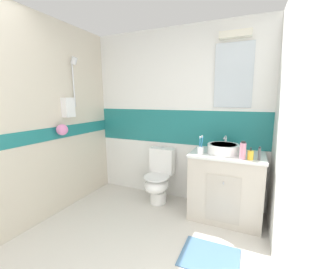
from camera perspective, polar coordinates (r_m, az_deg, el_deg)
name	(u,v)px	position (r m, az deg, el deg)	size (l,w,h in m)	color
ground_plane	(135,248)	(2.44, -9.27, -29.04)	(3.20, 3.48, 0.04)	beige
wall_back_tiled	(177,116)	(3.03, 2.65, 5.23)	(3.20, 0.20, 2.50)	white
wall_left_shower_alcove	(34,121)	(2.87, -33.66, 3.12)	(0.26, 3.48, 2.50)	beige
wall_right_plain	(301,137)	(1.65, 33.28, -0.65)	(0.10, 3.48, 2.50)	white
vanity_cabinet	(226,185)	(2.75, 15.97, -13.61)	(0.88, 0.58, 0.85)	beige
sink_basin	(223,148)	(2.59, 15.32, -3.77)	(0.39, 0.43, 0.19)	white
toilet	(159,178)	(3.04, -2.56, -12.06)	(0.37, 0.50, 0.80)	white
toothbrush_cup	(200,150)	(2.50, 9.11, -4.24)	(0.08, 0.08, 0.23)	white
soap_dispenser	(250,155)	(2.41, 22.22, -5.39)	(0.06, 0.06, 0.14)	yellow
mouthwash_bottle	(243,151)	(2.39, 20.33, -4.27)	(0.07, 0.07, 0.20)	pink
toothpaste_tube_upright	(259,154)	(2.42, 24.33, -4.98)	(0.03, 0.03, 0.15)	#4C4C51
bath_mat	(210,257)	(2.32, 11.62, -30.72)	(0.55, 0.43, 0.01)	#4C7299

